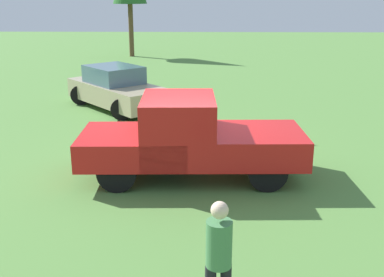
{
  "coord_description": "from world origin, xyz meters",
  "views": [
    {
      "loc": [
        0.53,
        -10.36,
        3.97
      ],
      "look_at": [
        0.3,
        -0.57,
        0.9
      ],
      "focal_mm": 43.62,
      "sensor_mm": 36.0,
      "label": 1
    }
  ],
  "objects_px": {
    "pickup_truck": "(186,136)",
    "sedan_near": "(117,89)",
    "traffic_cone": "(296,133)",
    "person_bystander": "(219,256)"
  },
  "relations": [
    {
      "from": "pickup_truck",
      "to": "sedan_near",
      "type": "xyz_separation_m",
      "value": [
        -2.7,
        6.46,
        -0.25
      ]
    },
    {
      "from": "pickup_truck",
      "to": "sedan_near",
      "type": "bearing_deg",
      "value": 110.83
    },
    {
      "from": "pickup_truck",
      "to": "person_bystander",
      "type": "height_order",
      "value": "pickup_truck"
    },
    {
      "from": "person_bystander",
      "to": "traffic_cone",
      "type": "distance_m",
      "value": 7.83
    },
    {
      "from": "traffic_cone",
      "to": "sedan_near",
      "type": "bearing_deg",
      "value": 145.72
    },
    {
      "from": "pickup_truck",
      "to": "traffic_cone",
      "type": "height_order",
      "value": "pickup_truck"
    },
    {
      "from": "person_bystander",
      "to": "traffic_cone",
      "type": "bearing_deg",
      "value": -36.06
    },
    {
      "from": "sedan_near",
      "to": "pickup_truck",
      "type": "bearing_deg",
      "value": -18.59
    },
    {
      "from": "sedan_near",
      "to": "traffic_cone",
      "type": "distance_m",
      "value": 6.84
    },
    {
      "from": "traffic_cone",
      "to": "pickup_truck",
      "type": "bearing_deg",
      "value": -138.39
    }
  ]
}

